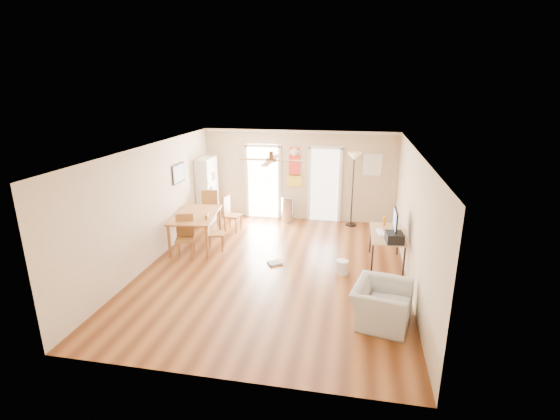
% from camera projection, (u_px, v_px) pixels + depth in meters
% --- Properties ---
extents(floor, '(7.00, 7.00, 0.00)m').
position_uv_depth(floor, '(275.00, 269.00, 8.76)').
color(floor, brown).
rests_on(floor, ground).
extents(ceiling, '(5.50, 7.00, 0.00)m').
position_uv_depth(ceiling, '(274.00, 149.00, 7.99)').
color(ceiling, silver).
rests_on(ceiling, floor).
extents(wall_back, '(5.50, 0.04, 2.60)m').
position_uv_depth(wall_back, '(299.00, 176.00, 11.66)').
color(wall_back, beige).
rests_on(wall_back, floor).
extents(wall_front, '(5.50, 0.04, 2.60)m').
position_uv_depth(wall_front, '(219.00, 294.00, 5.09)').
color(wall_front, beige).
rests_on(wall_front, floor).
extents(wall_left, '(0.04, 7.00, 2.60)m').
position_uv_depth(wall_left, '(152.00, 204.00, 8.87)').
color(wall_left, beige).
rests_on(wall_left, floor).
extents(wall_right, '(0.04, 7.00, 2.60)m').
position_uv_depth(wall_right, '(413.00, 219.00, 7.88)').
color(wall_right, beige).
rests_on(wall_right, floor).
extents(crown_molding, '(5.50, 7.00, 0.08)m').
position_uv_depth(crown_molding, '(274.00, 151.00, 8.00)').
color(crown_molding, white).
rests_on(crown_molding, wall_back).
extents(kitchen_doorway, '(0.90, 0.10, 2.10)m').
position_uv_depth(kitchen_doorway, '(263.00, 183.00, 11.90)').
color(kitchen_doorway, white).
rests_on(kitchen_doorway, wall_back).
extents(bathroom_doorway, '(0.80, 0.10, 2.10)m').
position_uv_depth(bathroom_doorway, '(325.00, 185.00, 11.58)').
color(bathroom_doorway, white).
rests_on(bathroom_doorway, wall_back).
extents(wall_decal, '(0.46, 0.03, 1.10)m').
position_uv_depth(wall_decal, '(295.00, 167.00, 11.58)').
color(wall_decal, red).
rests_on(wall_decal, wall_back).
extents(ac_grille, '(0.50, 0.04, 0.60)m').
position_uv_depth(ac_grille, '(373.00, 165.00, 11.14)').
color(ac_grille, white).
rests_on(ac_grille, wall_back).
extents(framed_poster, '(0.04, 0.66, 0.48)m').
position_uv_depth(framed_poster, '(178.00, 173.00, 10.05)').
color(framed_poster, black).
rests_on(framed_poster, wall_left).
extents(ceiling_fan, '(1.24, 1.24, 0.20)m').
position_uv_depth(ceiling_fan, '(271.00, 160.00, 7.76)').
color(ceiling_fan, '#593819').
rests_on(ceiling_fan, ceiling).
extents(bookshelf, '(0.38, 0.84, 1.86)m').
position_uv_depth(bookshelf, '(207.00, 190.00, 11.58)').
color(bookshelf, silver).
rests_on(bookshelf, floor).
extents(dining_table, '(1.20, 1.76, 0.82)m').
position_uv_depth(dining_table, '(196.00, 230.00, 9.90)').
color(dining_table, '#925B2F').
rests_on(dining_table, floor).
extents(dining_chair_right_a, '(0.43, 0.43, 0.94)m').
position_uv_depth(dining_chair_right_a, '(233.00, 214.00, 10.93)').
color(dining_chair_right_a, '#986331').
rests_on(dining_chair_right_a, floor).
extents(dining_chair_right_b, '(0.46, 0.46, 0.93)m').
position_uv_depth(dining_chair_right_b, '(216.00, 232.00, 9.64)').
color(dining_chair_right_b, olive).
rests_on(dining_chair_right_b, floor).
extents(dining_chair_near, '(0.51, 0.51, 0.98)m').
position_uv_depth(dining_chair_near, '(185.00, 237.00, 9.21)').
color(dining_chair_near, brown).
rests_on(dining_chair_near, floor).
extents(dining_chair_far, '(0.52, 0.52, 1.06)m').
position_uv_depth(dining_chair_far, '(211.00, 207.00, 11.35)').
color(dining_chair_far, olive).
rests_on(dining_chair_far, floor).
extents(trash_can, '(0.41, 0.41, 0.74)m').
position_uv_depth(trash_can, '(287.00, 209.00, 11.67)').
color(trash_can, '#B0B0B3').
rests_on(trash_can, floor).
extents(torchiere_lamp, '(0.43, 0.43, 2.06)m').
position_uv_depth(torchiere_lamp, '(352.00, 190.00, 11.16)').
color(torchiere_lamp, black).
rests_on(torchiere_lamp, floor).
extents(computer_desk, '(0.70, 1.41, 0.76)m').
position_uv_depth(computer_desk, '(386.00, 249.00, 8.82)').
color(computer_desk, tan).
rests_on(computer_desk, floor).
extents(imac, '(0.15, 0.65, 0.60)m').
position_uv_depth(imac, '(395.00, 224.00, 8.36)').
color(imac, black).
rests_on(imac, computer_desk).
extents(keyboard, '(0.21, 0.44, 0.02)m').
position_uv_depth(keyboard, '(380.00, 232.00, 8.75)').
color(keyboard, white).
rests_on(keyboard, computer_desk).
extents(printer, '(0.38, 0.42, 0.20)m').
position_uv_depth(printer, '(394.00, 237.00, 8.18)').
color(printer, black).
rests_on(printer, computer_desk).
extents(orange_bottle, '(0.08, 0.08, 0.21)m').
position_uv_depth(orange_bottle, '(384.00, 221.00, 9.14)').
color(orange_bottle, orange).
rests_on(orange_bottle, computer_desk).
extents(wastebasket_a, '(0.33, 0.33, 0.30)m').
position_uv_depth(wastebasket_a, '(342.00, 267.00, 8.49)').
color(wastebasket_a, silver).
rests_on(wastebasket_a, floor).
extents(floor_cloth, '(0.38, 0.36, 0.04)m').
position_uv_depth(floor_cloth, '(275.00, 263.00, 8.99)').
color(floor_cloth, gray).
rests_on(floor_cloth, floor).
extents(armchair, '(1.10, 1.20, 0.67)m').
position_uv_depth(armchair, '(382.00, 304.00, 6.71)').
color(armchair, '#AEAFA9').
rests_on(armchair, floor).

